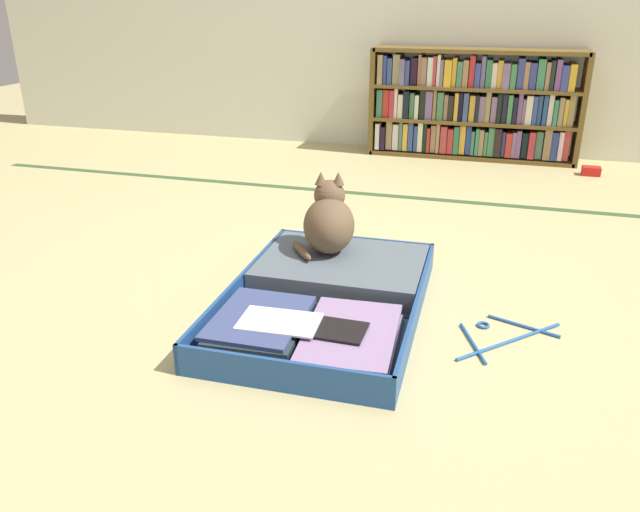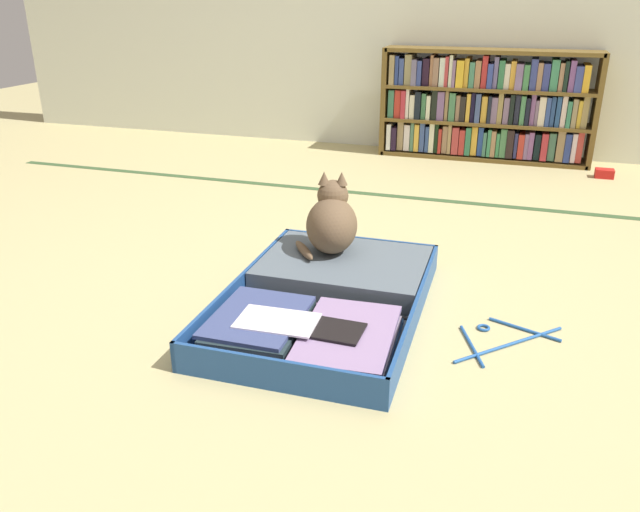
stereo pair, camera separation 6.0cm
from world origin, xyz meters
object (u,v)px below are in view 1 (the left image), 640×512
object	(u,v)px
small_red_pouch	(591,171)
bookshelf	(472,106)
open_suitcase	(329,294)
black_cat	(329,222)
clothes_hanger	(501,336)

from	to	relation	value
small_red_pouch	bookshelf	bearing A→B (deg)	160.44
bookshelf	small_red_pouch	xyz separation A→B (m)	(0.71, -0.25, -0.30)
small_red_pouch	open_suitcase	bearing A→B (deg)	-117.23
black_cat	open_suitcase	bearing A→B (deg)	-74.69
black_cat	small_red_pouch	world-z (taller)	black_cat
black_cat	clothes_hanger	xyz separation A→B (m)	(0.63, -0.31, -0.20)
clothes_hanger	open_suitcase	bearing A→B (deg)	174.14
bookshelf	open_suitcase	xyz separation A→B (m)	(-0.32, -2.25, -0.28)
open_suitcase	clothes_hanger	distance (m)	0.57
small_red_pouch	clothes_hanger	bearing A→B (deg)	-102.73
open_suitcase	small_red_pouch	distance (m)	2.24
bookshelf	clothes_hanger	size ratio (longest dim) A/B	4.18
open_suitcase	black_cat	bearing A→B (deg)	105.31
bookshelf	clothes_hanger	distance (m)	2.34
bookshelf	open_suitcase	world-z (taller)	bookshelf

